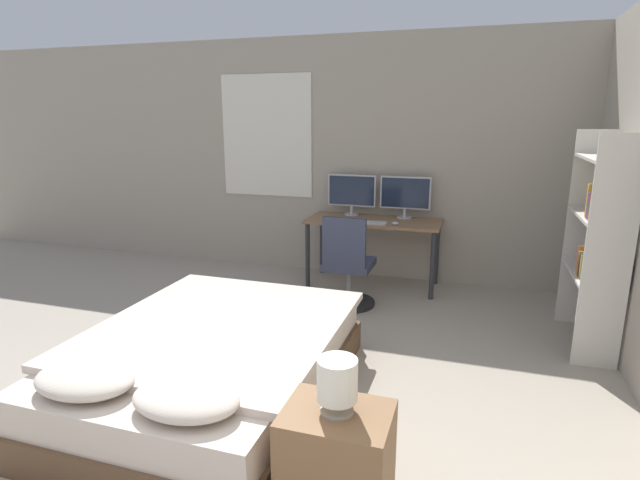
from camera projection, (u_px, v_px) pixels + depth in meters
The scene contains 11 objects.
wall_back at pixel (384, 160), 5.58m from camera, with size 12.00×0.08×2.70m.
bed at pixel (212, 364), 3.27m from camera, with size 1.55×2.06×0.56m.
nightstand at pixel (336, 466), 2.27m from camera, with size 0.48×0.37×0.56m.
bedside_lamp at pixel (337, 381), 2.16m from camera, with size 0.18×0.18×0.25m.
desk at pixel (373, 228), 5.41m from camera, with size 1.44×0.61×0.74m.
monitor_left at pixel (352, 192), 5.60m from camera, with size 0.55×0.16×0.45m.
monitor_right at pixel (405, 194), 5.43m from camera, with size 0.55×0.16×0.45m.
keyboard at pixel (370, 223), 5.20m from camera, with size 0.35×0.13×0.02m.
computer_mouse at pixel (395, 223), 5.12m from camera, with size 0.07×0.05×0.04m.
office_chair at pixel (348, 271), 4.85m from camera, with size 0.52×0.52×0.92m.
bookshelf at pixel (600, 235), 3.83m from camera, with size 0.32×0.90×1.72m.
Camera 1 is at (1.01, -1.31, 1.82)m, focal length 28.00 mm.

